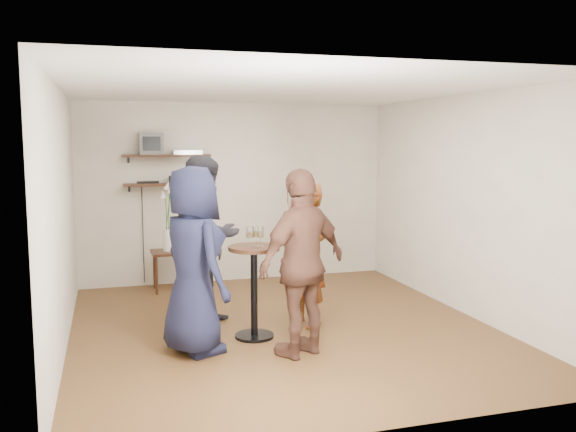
{
  "coord_description": "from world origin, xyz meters",
  "views": [
    {
      "loc": [
        -1.79,
        -6.26,
        2.05
      ],
      "look_at": [
        0.18,
        0.4,
        1.2
      ],
      "focal_mm": 38.0,
      "sensor_mm": 36.0,
      "label": 1
    }
  ],
  "objects_px": {
    "person_plaid": "(308,255)",
    "person_dark": "(207,241)",
    "person_navy": "(193,260)",
    "person_brown": "(303,263)",
    "crt_monitor": "(151,144)",
    "dvd_deck": "(187,152)",
    "drinks_table": "(254,279)",
    "radio": "(177,179)",
    "side_table": "(169,258)"
  },
  "relations": [
    {
      "from": "person_plaid",
      "to": "person_dark",
      "type": "relative_size",
      "value": 0.85
    },
    {
      "from": "person_plaid",
      "to": "person_navy",
      "type": "xyz_separation_m",
      "value": [
        -1.33,
        -0.52,
        0.11
      ]
    },
    {
      "from": "person_brown",
      "to": "crt_monitor",
      "type": "bearing_deg",
      "value": -97.18
    },
    {
      "from": "dvd_deck",
      "to": "person_brown",
      "type": "xyz_separation_m",
      "value": [
        0.67,
        -3.22,
        -1.0
      ]
    },
    {
      "from": "dvd_deck",
      "to": "person_brown",
      "type": "bearing_deg",
      "value": -78.23
    },
    {
      "from": "drinks_table",
      "to": "radio",
      "type": "bearing_deg",
      "value": 100.89
    },
    {
      "from": "person_navy",
      "to": "person_brown",
      "type": "bearing_deg",
      "value": -132.49
    },
    {
      "from": "crt_monitor",
      "to": "dvd_deck",
      "type": "bearing_deg",
      "value": 0.0
    },
    {
      "from": "dvd_deck",
      "to": "person_dark",
      "type": "xyz_separation_m",
      "value": [
        -0.05,
        -1.99,
        -0.95
      ]
    },
    {
      "from": "side_table",
      "to": "drinks_table",
      "type": "bearing_deg",
      "value": -73.98
    },
    {
      "from": "person_plaid",
      "to": "person_brown",
      "type": "distance_m",
      "value": 0.96
    },
    {
      "from": "crt_monitor",
      "to": "drinks_table",
      "type": "relative_size",
      "value": 0.33
    },
    {
      "from": "person_brown",
      "to": "drinks_table",
      "type": "bearing_deg",
      "value": -90.0
    },
    {
      "from": "person_brown",
      "to": "radio",
      "type": "bearing_deg",
      "value": -102.77
    },
    {
      "from": "dvd_deck",
      "to": "person_brown",
      "type": "height_order",
      "value": "dvd_deck"
    },
    {
      "from": "radio",
      "to": "side_table",
      "type": "relative_size",
      "value": 0.4
    },
    {
      "from": "person_plaid",
      "to": "person_navy",
      "type": "bearing_deg",
      "value": -89.3
    },
    {
      "from": "radio",
      "to": "drinks_table",
      "type": "bearing_deg",
      "value": -79.11
    },
    {
      "from": "radio",
      "to": "person_navy",
      "type": "bearing_deg",
      "value": -93.34
    },
    {
      "from": "drinks_table",
      "to": "person_navy",
      "type": "height_order",
      "value": "person_navy"
    },
    {
      "from": "person_plaid",
      "to": "person_brown",
      "type": "relative_size",
      "value": 0.89
    },
    {
      "from": "dvd_deck",
      "to": "person_brown",
      "type": "distance_m",
      "value": 3.44
    },
    {
      "from": "drinks_table",
      "to": "person_dark",
      "type": "bearing_deg",
      "value": 123.64
    },
    {
      "from": "person_navy",
      "to": "person_plaid",
      "type": "bearing_deg",
      "value": -90.7
    },
    {
      "from": "person_dark",
      "to": "side_table",
      "type": "bearing_deg",
      "value": 65.16
    },
    {
      "from": "dvd_deck",
      "to": "person_navy",
      "type": "relative_size",
      "value": 0.22
    },
    {
      "from": "crt_monitor",
      "to": "person_navy",
      "type": "xyz_separation_m",
      "value": [
        0.18,
        -2.85,
        -1.11
      ]
    },
    {
      "from": "dvd_deck",
      "to": "person_navy",
      "type": "distance_m",
      "value": 3.03
    },
    {
      "from": "drinks_table",
      "to": "person_dark",
      "type": "xyz_separation_m",
      "value": [
        -0.4,
        0.6,
        0.32
      ]
    },
    {
      "from": "drinks_table",
      "to": "person_dark",
      "type": "relative_size",
      "value": 0.51
    },
    {
      "from": "person_navy",
      "to": "side_table",
      "type": "bearing_deg",
      "value": -22.15
    },
    {
      "from": "dvd_deck",
      "to": "drinks_table",
      "type": "bearing_deg",
      "value": -82.39
    },
    {
      "from": "crt_monitor",
      "to": "person_plaid",
      "type": "height_order",
      "value": "crt_monitor"
    },
    {
      "from": "radio",
      "to": "person_plaid",
      "type": "xyz_separation_m",
      "value": [
        1.17,
        -2.33,
        -0.71
      ]
    },
    {
      "from": "person_plaid",
      "to": "dvd_deck",
      "type": "bearing_deg",
      "value": -177.13
    },
    {
      "from": "crt_monitor",
      "to": "person_navy",
      "type": "distance_m",
      "value": 3.06
    },
    {
      "from": "person_dark",
      "to": "person_navy",
      "type": "height_order",
      "value": "person_dark"
    },
    {
      "from": "person_dark",
      "to": "drinks_table",
      "type": "bearing_deg",
      "value": -90.0
    },
    {
      "from": "radio",
      "to": "person_plaid",
      "type": "bearing_deg",
      "value": -63.4
    },
    {
      "from": "person_brown",
      "to": "person_dark",
      "type": "bearing_deg",
      "value": -86.73
    },
    {
      "from": "drinks_table",
      "to": "person_brown",
      "type": "bearing_deg",
      "value": -62.9
    },
    {
      "from": "person_dark",
      "to": "dvd_deck",
      "type": "bearing_deg",
      "value": 54.88
    },
    {
      "from": "crt_monitor",
      "to": "radio",
      "type": "relative_size",
      "value": 1.45
    },
    {
      "from": "drinks_table",
      "to": "person_plaid",
      "type": "xyz_separation_m",
      "value": [
        0.67,
        0.25,
        0.18
      ]
    },
    {
      "from": "person_brown",
      "to": "side_table",
      "type": "bearing_deg",
      "value": -98.54
    },
    {
      "from": "radio",
      "to": "person_dark",
      "type": "height_order",
      "value": "person_dark"
    },
    {
      "from": "dvd_deck",
      "to": "drinks_table",
      "type": "height_order",
      "value": "dvd_deck"
    },
    {
      "from": "dvd_deck",
      "to": "side_table",
      "type": "relative_size",
      "value": 0.72
    },
    {
      "from": "drinks_table",
      "to": "dvd_deck",
      "type": "bearing_deg",
      "value": 97.61
    },
    {
      "from": "side_table",
      "to": "person_brown",
      "type": "height_order",
      "value": "person_brown"
    }
  ]
}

